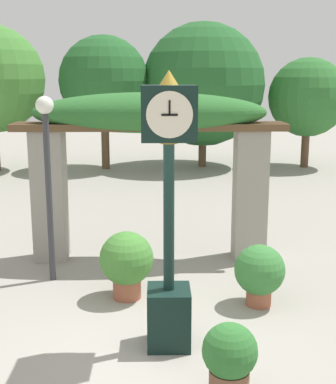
# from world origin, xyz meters

# --- Properties ---
(ground_plane) EXTENTS (60.00, 60.00, 0.00)m
(ground_plane) POSITION_xyz_m (0.00, 0.00, 0.00)
(ground_plane) COLOR gray
(pedestal_clock) EXTENTS (0.61, 0.66, 3.32)m
(pedestal_clock) POSITION_xyz_m (0.26, 0.16, 1.74)
(pedestal_clock) COLOR black
(pedestal_clock) RESTS_ON ground
(pergola) EXTENTS (4.74, 1.16, 2.98)m
(pergola) POSITION_xyz_m (0.00, 3.40, 2.19)
(pergola) COLOR gray
(pergola) RESTS_ON ground
(potted_plant_near_left) EXTENTS (0.73, 0.73, 0.90)m
(potted_plant_near_left) POSITION_xyz_m (1.59, 1.31, 0.51)
(potted_plant_near_left) COLOR #9E563D
(potted_plant_near_left) RESTS_ON ground
(potted_plant_near_right) EXTENTS (0.58, 0.58, 0.79)m
(potted_plant_near_right) POSITION_xyz_m (0.87, -0.92, 0.43)
(potted_plant_near_right) COLOR brown
(potted_plant_near_right) RESTS_ON ground
(potted_plant_far_left) EXTENTS (0.80, 0.80, 1.02)m
(potted_plant_far_left) POSITION_xyz_m (-0.33, 1.60, 0.57)
(potted_plant_far_left) COLOR #9E563D
(potted_plant_far_left) RESTS_ON ground
(lamp_post) EXTENTS (0.28, 0.28, 2.96)m
(lamp_post) POSITION_xyz_m (-1.58, 2.36, 2.00)
(lamp_post) COLOR #333338
(lamp_post) RESTS_ON ground
(tree_line) EXTENTS (14.16, 4.77, 5.11)m
(tree_line) POSITION_xyz_m (-0.28, 13.10, 2.96)
(tree_line) COLOR brown
(tree_line) RESTS_ON ground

